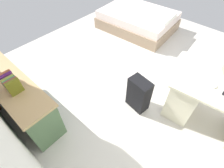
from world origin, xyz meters
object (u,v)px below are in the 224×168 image
at_px(bed, 138,20).
at_px(suitcase_black, 139,94).
at_px(computer_mouse, 215,86).
at_px(credenza, 17,96).
at_px(desk, 218,110).

bearing_deg(bed, suitcase_black, 126.13).
bearing_deg(suitcase_black, computer_mouse, -142.98).
xyz_separation_m(suitcase_black, computer_mouse, (-0.86, -0.47, 0.46)).
height_order(credenza, bed, credenza).
distance_m(credenza, computer_mouse, 2.93).
relative_size(credenza, computer_mouse, 18.00).
height_order(desk, credenza, desk).
distance_m(bed, suitcase_black, 2.65).
distance_m(suitcase_black, computer_mouse, 1.09).
xyz_separation_m(credenza, suitcase_black, (-1.39, -1.36, -0.06)).
bearing_deg(bed, desk, 147.66).
bearing_deg(computer_mouse, desk, 174.38).
relative_size(suitcase_black, computer_mouse, 6.13).
bearing_deg(desk, credenza, 36.74).
bearing_deg(credenza, desk, -143.26).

